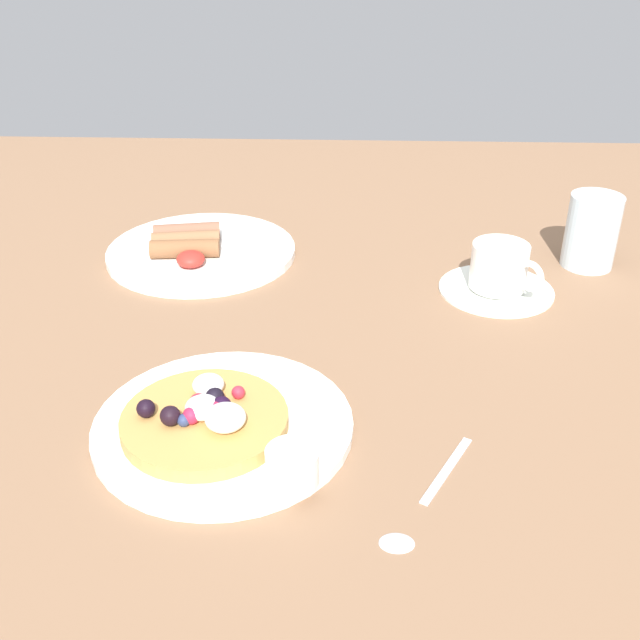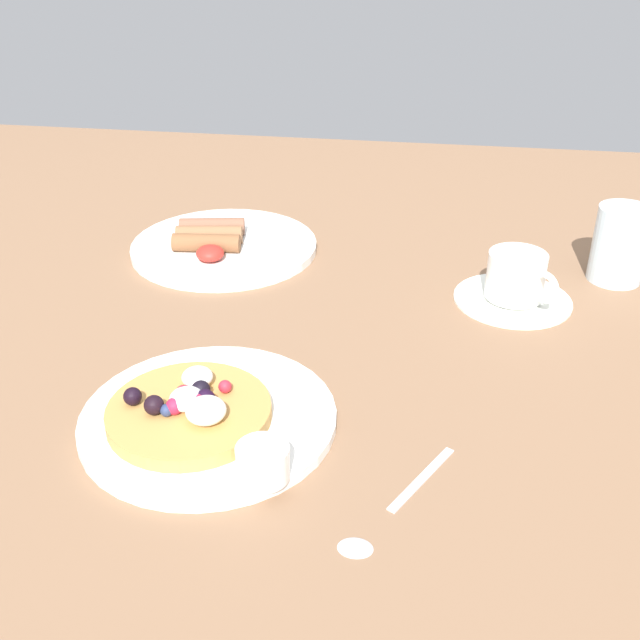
% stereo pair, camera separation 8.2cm
% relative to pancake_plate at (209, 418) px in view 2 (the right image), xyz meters
% --- Properties ---
extents(ground_plane, '(2.02, 1.58, 0.03)m').
position_rel_pancake_plate_xyz_m(ground_plane, '(0.06, 0.16, -0.02)').
color(ground_plane, brown).
extents(pancake_plate, '(0.24, 0.24, 0.01)m').
position_rel_pancake_plate_xyz_m(pancake_plate, '(0.00, 0.00, 0.00)').
color(pancake_plate, white).
rests_on(pancake_plate, ground_plane).
extents(pancake_with_berries, '(0.15, 0.15, 0.04)m').
position_rel_pancake_plate_xyz_m(pancake_with_berries, '(-0.01, -0.01, 0.02)').
color(pancake_with_berries, '#C08B46').
rests_on(pancake_with_berries, pancake_plate).
extents(syrup_ramekin, '(0.05, 0.05, 0.03)m').
position_rel_pancake_plate_xyz_m(syrup_ramekin, '(0.07, -0.08, 0.02)').
color(syrup_ramekin, white).
rests_on(syrup_ramekin, pancake_plate).
extents(breakfast_plate, '(0.26, 0.26, 0.01)m').
position_rel_pancake_plate_xyz_m(breakfast_plate, '(-0.09, 0.39, 0.00)').
color(breakfast_plate, white).
rests_on(breakfast_plate, ground_plane).
extents(fried_breakfast, '(0.10, 0.15, 0.03)m').
position_rel_pancake_plate_xyz_m(fried_breakfast, '(-0.11, 0.38, 0.02)').
color(fried_breakfast, brown).
rests_on(fried_breakfast, breakfast_plate).
extents(coffee_saucer, '(0.14, 0.14, 0.01)m').
position_rel_pancake_plate_xyz_m(coffee_saucer, '(0.30, 0.30, -0.00)').
color(coffee_saucer, white).
rests_on(coffee_saucer, ground_plane).
extents(coffee_cup, '(0.08, 0.09, 0.06)m').
position_rel_pancake_plate_xyz_m(coffee_cup, '(0.30, 0.29, 0.03)').
color(coffee_cup, white).
rests_on(coffee_cup, coffee_saucer).
extents(teaspoon, '(0.09, 0.14, 0.01)m').
position_rel_pancake_plate_xyz_m(teaspoon, '(0.18, -0.10, -0.00)').
color(teaspoon, silver).
rests_on(teaspoon, ground_plane).
extents(water_glass, '(0.07, 0.07, 0.10)m').
position_rel_pancake_plate_xyz_m(water_glass, '(0.44, 0.38, 0.04)').
color(water_glass, silver).
rests_on(water_glass, ground_plane).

